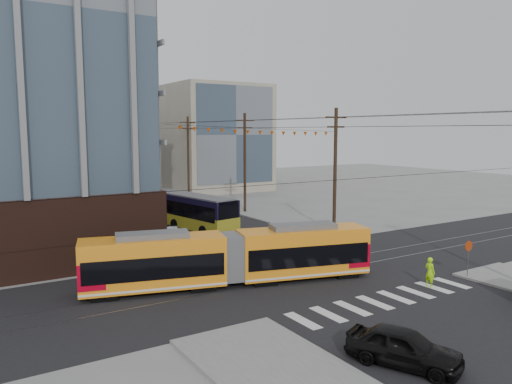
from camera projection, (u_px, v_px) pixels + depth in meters
ground at (347, 286)px, 29.41m from camera, size 160.00×160.00×0.00m
bg_bldg_ne_near at (214, 138)px, 77.23m from camera, size 14.00×14.00×16.00m
bg_bldg_ne_far at (175, 142)px, 95.22m from camera, size 16.00×16.00×14.00m
utility_pole_far at (149, 153)px, 80.30m from camera, size 0.30×0.30×11.00m
streetcar at (231, 258)px, 29.39m from camera, size 17.13×6.78×3.29m
city_bus at (189, 211)px, 46.42m from camera, size 4.64×12.04×3.34m
black_sedan at (404, 347)px, 19.29m from camera, size 3.48×4.77×1.51m
parked_car_silver at (166, 235)px, 39.75m from camera, size 2.65×4.97×1.56m
parked_car_white at (144, 227)px, 43.57m from camera, size 3.38×5.08×1.37m
parked_car_grey at (125, 222)px, 46.29m from camera, size 3.01×5.11×1.33m
pedestrian at (430, 272)px, 29.03m from camera, size 0.44×0.66×1.78m
stop_sign at (468, 261)px, 30.72m from camera, size 0.71×0.71×2.22m
jersey_barrier at (336, 233)px, 42.61m from camera, size 1.23×3.80×0.75m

